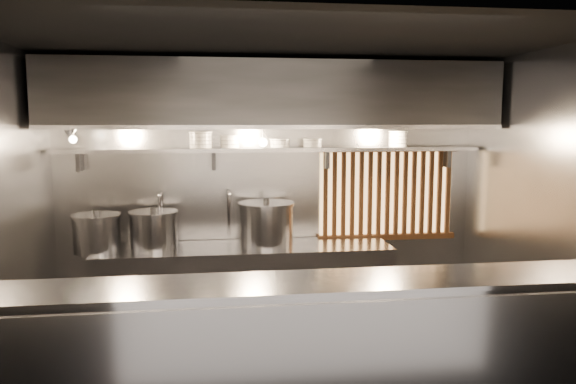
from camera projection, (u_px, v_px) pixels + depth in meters
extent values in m
plane|color=black|center=(289.00, 378.00, 4.79)|extent=(4.50, 4.50, 0.00)
plane|color=black|center=(289.00, 42.00, 4.43)|extent=(4.50, 4.50, 0.00)
plane|color=gray|center=(270.00, 193.00, 6.09)|extent=(4.50, 0.00, 4.50)
plane|color=gray|center=(543.00, 210.00, 4.92)|extent=(0.00, 3.00, 3.00)
cube|color=#9E9EA3|center=(308.00, 364.00, 3.79)|extent=(4.50, 0.50, 1.10)
cube|color=#939399|center=(315.00, 382.00, 3.53)|extent=(4.50, 0.02, 1.01)
cube|color=#9E9EA3|center=(308.00, 283.00, 3.72)|extent=(4.50, 0.56, 0.03)
cube|color=#9E9EA3|center=(245.00, 289.00, 5.81)|extent=(3.00, 0.70, 0.90)
cube|color=#9E9EA3|center=(272.00, 150.00, 5.85)|extent=(4.40, 0.34, 0.04)
cube|color=#2D2D30|center=(274.00, 96.00, 5.56)|extent=(4.40, 0.80, 0.65)
cube|color=#9E9EA3|center=(279.00, 127.00, 5.21)|extent=(4.40, 0.03, 0.04)
cube|color=#FEC272|center=(386.00, 193.00, 6.24)|extent=(1.50, 0.02, 0.92)
cube|color=brown|center=(389.00, 149.00, 6.13)|extent=(1.56, 0.06, 0.06)
cube|color=brown|center=(387.00, 237.00, 6.26)|extent=(1.56, 0.06, 0.06)
cube|color=brown|center=(325.00, 195.00, 6.10)|extent=(0.04, 0.04, 0.92)
cube|color=brown|center=(334.00, 194.00, 6.12)|extent=(0.04, 0.04, 0.92)
cube|color=brown|center=(343.00, 194.00, 6.13)|extent=(0.04, 0.04, 0.92)
cube|color=brown|center=(352.00, 194.00, 6.14)|extent=(0.04, 0.04, 0.92)
cube|color=brown|center=(361.00, 194.00, 6.16)|extent=(0.04, 0.04, 0.92)
cube|color=brown|center=(370.00, 194.00, 6.17)|extent=(0.04, 0.04, 0.92)
cube|color=brown|center=(379.00, 194.00, 6.18)|extent=(0.04, 0.04, 0.92)
cube|color=brown|center=(388.00, 193.00, 6.20)|extent=(0.04, 0.04, 0.92)
cube|color=brown|center=(396.00, 193.00, 6.21)|extent=(0.04, 0.04, 0.92)
cube|color=brown|center=(405.00, 193.00, 6.22)|extent=(0.04, 0.04, 0.92)
cube|color=brown|center=(414.00, 193.00, 6.24)|extent=(0.04, 0.04, 0.92)
cube|color=brown|center=(422.00, 193.00, 6.25)|extent=(0.04, 0.04, 0.92)
cube|color=brown|center=(431.00, 193.00, 6.26)|extent=(0.04, 0.04, 0.92)
cube|color=brown|center=(439.00, 192.00, 6.28)|extent=(0.04, 0.04, 0.92)
cube|color=brown|center=(448.00, 192.00, 6.29)|extent=(0.04, 0.04, 0.92)
cylinder|color=silver|center=(162.00, 215.00, 5.91)|extent=(0.03, 0.03, 0.48)
sphere|color=silver|center=(161.00, 193.00, 5.88)|extent=(0.04, 0.04, 0.04)
cylinder|color=silver|center=(160.00, 194.00, 5.75)|extent=(0.03, 0.26, 0.03)
sphere|color=silver|center=(159.00, 196.00, 5.62)|extent=(0.04, 0.04, 0.04)
cylinder|color=silver|center=(159.00, 203.00, 5.63)|extent=(0.03, 0.03, 0.14)
cylinder|color=silver|center=(229.00, 214.00, 6.00)|extent=(0.03, 0.03, 0.48)
sphere|color=silver|center=(228.00, 191.00, 5.97)|extent=(0.04, 0.04, 0.04)
cylinder|color=silver|center=(229.00, 193.00, 5.85)|extent=(0.03, 0.26, 0.03)
sphere|color=silver|center=(229.00, 195.00, 5.72)|extent=(0.04, 0.04, 0.04)
cylinder|color=silver|center=(229.00, 201.00, 5.73)|extent=(0.03, 0.03, 0.14)
cone|color=#9E9EA3|center=(70.00, 133.00, 5.11)|extent=(0.25, 0.27, 0.20)
sphere|color=#FFE0B2|center=(73.00, 140.00, 5.10)|extent=(0.07, 0.07, 0.07)
cylinder|color=#2D2D30|center=(72.00, 124.00, 5.20)|extent=(0.02, 0.22, 0.02)
cylinder|color=#2D2D30|center=(263.00, 134.00, 5.70)|extent=(0.01, 0.01, 0.12)
sphere|color=#FFE0B2|center=(263.00, 142.00, 5.71)|extent=(0.09, 0.09, 0.09)
cylinder|color=#9E9EA3|center=(97.00, 234.00, 5.50)|extent=(0.51, 0.51, 0.34)
cylinder|color=#9E9EA3|center=(96.00, 216.00, 5.48)|extent=(0.55, 0.55, 0.03)
cylinder|color=#2D2D30|center=(96.00, 212.00, 5.47)|extent=(0.06, 0.06, 0.04)
cylinder|color=#9E9EA3|center=(154.00, 231.00, 5.63)|extent=(0.55, 0.55, 0.35)
cylinder|color=#9E9EA3|center=(153.00, 213.00, 5.60)|extent=(0.59, 0.59, 0.03)
cylinder|color=#2D2D30|center=(153.00, 209.00, 5.60)|extent=(0.06, 0.06, 0.04)
cylinder|color=#9E9EA3|center=(266.00, 225.00, 5.79)|extent=(0.69, 0.69, 0.41)
cylinder|color=#9E9EA3|center=(266.00, 204.00, 5.77)|extent=(0.73, 0.73, 0.03)
cylinder|color=#2D2D30|center=(266.00, 201.00, 5.76)|extent=(0.06, 0.06, 0.04)
cylinder|color=white|center=(201.00, 146.00, 5.75)|extent=(0.22, 0.22, 0.03)
cylinder|color=white|center=(201.00, 142.00, 5.74)|extent=(0.22, 0.22, 0.03)
cylinder|color=white|center=(201.00, 139.00, 5.74)|extent=(0.22, 0.22, 0.03)
cylinder|color=white|center=(201.00, 135.00, 5.73)|extent=(0.22, 0.22, 0.03)
cylinder|color=white|center=(201.00, 132.00, 5.73)|extent=(0.24, 0.24, 0.01)
cylinder|color=white|center=(230.00, 146.00, 5.79)|extent=(0.19, 0.19, 0.03)
cylinder|color=white|center=(230.00, 142.00, 5.78)|extent=(0.19, 0.19, 0.03)
cylinder|color=white|center=(230.00, 139.00, 5.78)|extent=(0.19, 0.19, 0.03)
cylinder|color=white|center=(230.00, 136.00, 5.77)|extent=(0.20, 0.20, 0.01)
cylinder|color=white|center=(280.00, 146.00, 5.86)|extent=(0.20, 0.20, 0.03)
cylinder|color=white|center=(280.00, 142.00, 5.85)|extent=(0.20, 0.20, 0.03)
cylinder|color=white|center=(280.00, 139.00, 5.85)|extent=(0.22, 0.22, 0.01)
cylinder|color=white|center=(312.00, 145.00, 5.90)|extent=(0.19, 0.19, 0.03)
cylinder|color=white|center=(312.00, 142.00, 5.90)|extent=(0.19, 0.19, 0.03)
cylinder|color=white|center=(312.00, 139.00, 5.89)|extent=(0.21, 0.21, 0.01)
cylinder|color=white|center=(398.00, 145.00, 6.03)|extent=(0.20, 0.20, 0.03)
cylinder|color=white|center=(398.00, 141.00, 6.02)|extent=(0.20, 0.20, 0.03)
cylinder|color=white|center=(398.00, 138.00, 6.02)|extent=(0.20, 0.20, 0.03)
cylinder|color=white|center=(398.00, 134.00, 6.01)|extent=(0.20, 0.20, 0.03)
cylinder|color=white|center=(398.00, 132.00, 6.01)|extent=(0.21, 0.21, 0.01)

